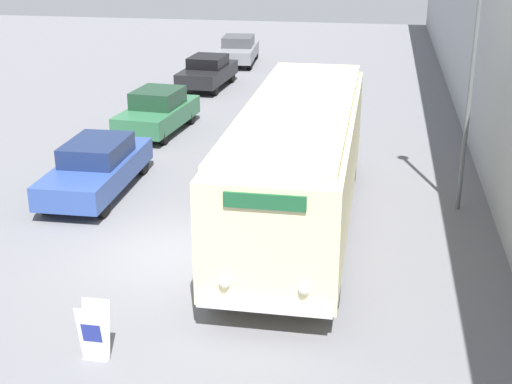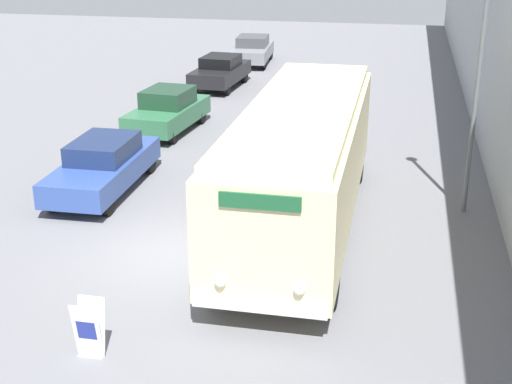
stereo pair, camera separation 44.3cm
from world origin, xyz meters
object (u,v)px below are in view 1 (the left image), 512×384
(parked_car_near, at_px, (97,167))
(parked_car_distant, at_px, (238,50))
(vintage_bus, at_px, (298,158))
(parked_car_far, at_px, (208,71))
(sign_board, at_px, (94,332))
(streetlamp, at_px, (477,30))
(parked_car_mid, at_px, (158,111))

(parked_car_near, relative_size, parked_car_distant, 1.10)
(vintage_bus, relative_size, parked_car_far, 2.44)
(sign_board, height_order, parked_car_near, parked_car_near)
(parked_car_near, bearing_deg, streetlamp, 1.75)
(parked_car_near, distance_m, parked_car_distant, 19.45)
(vintage_bus, height_order, parked_car_distant, vintage_bus)
(vintage_bus, distance_m, sign_board, 7.03)
(parked_car_near, bearing_deg, parked_car_distant, 88.68)
(streetlamp, bearing_deg, parked_car_distant, 117.15)
(vintage_bus, distance_m, parked_car_mid, 9.72)
(parked_car_distant, bearing_deg, streetlamp, -66.87)
(streetlamp, distance_m, parked_car_near, 10.67)
(parked_car_mid, bearing_deg, parked_car_far, 94.72)
(vintage_bus, xyz_separation_m, sign_board, (-2.79, -6.32, -1.29))
(streetlamp, relative_size, parked_car_distant, 1.68)
(parked_car_near, xyz_separation_m, parked_car_mid, (-0.15, 6.16, 0.02))
(vintage_bus, height_order, parked_car_far, vintage_bus)
(parked_car_mid, bearing_deg, parked_car_distant, 93.89)
(parked_car_near, height_order, parked_car_mid, parked_car_mid)
(parked_car_mid, bearing_deg, parked_car_near, -83.42)
(vintage_bus, xyz_separation_m, streetlamp, (4.08, 1.90, 2.90))
(parked_car_near, distance_m, parked_car_mid, 6.16)
(parked_car_far, bearing_deg, parked_car_near, -85.95)
(sign_board, relative_size, parked_car_distant, 0.24)
(streetlamp, bearing_deg, vintage_bus, -155.05)
(parked_car_far, bearing_deg, parked_car_distant, 91.35)
(vintage_bus, distance_m, parked_car_near, 6.09)
(vintage_bus, relative_size, sign_board, 9.61)
(parked_car_far, bearing_deg, sign_board, -78.01)
(parked_car_near, bearing_deg, parked_car_far, 89.50)
(vintage_bus, bearing_deg, streetlamp, 24.95)
(sign_board, bearing_deg, vintage_bus, 66.14)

